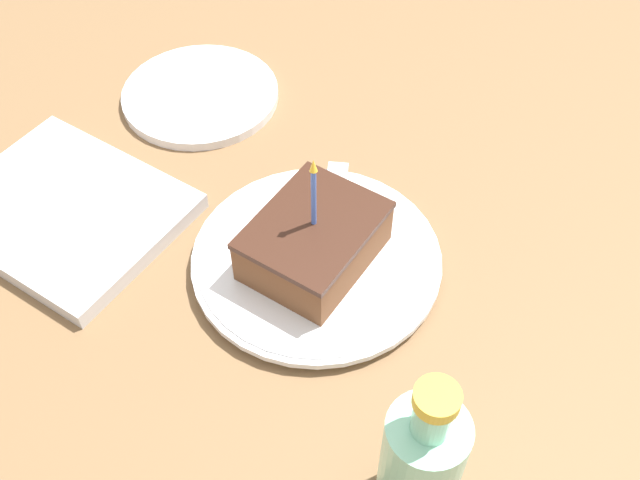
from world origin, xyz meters
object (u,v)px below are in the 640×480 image
(bottle, at_px, (421,463))
(cake_slice, at_px, (315,241))
(fork, at_px, (332,215))
(marble_board, at_px, (66,211))
(side_plate, at_px, (200,95))
(plate, at_px, (320,262))

(bottle, bearing_deg, cake_slice, 141.94)
(cake_slice, distance_m, fork, 0.07)
(fork, height_order, marble_board, fork)
(fork, xyz_separation_m, marble_board, (-0.26, -0.15, -0.01))
(side_plate, bearing_deg, bottle, -32.85)
(plate, distance_m, side_plate, 0.33)
(plate, xyz_separation_m, marble_board, (-0.28, -0.10, -0.00))
(marble_board, bearing_deg, cake_slice, 18.33)
(plate, distance_m, marble_board, 0.30)
(side_plate, height_order, marble_board, marble_board)
(marble_board, bearing_deg, bottle, -8.27)
(cake_slice, height_order, bottle, bottle)
(marble_board, bearing_deg, fork, 30.28)
(plate, bearing_deg, side_plate, 152.32)
(plate, height_order, side_plate, plate)
(cake_slice, relative_size, side_plate, 0.70)
(bottle, bearing_deg, fork, 135.45)
(cake_slice, relative_size, fork, 0.80)
(fork, distance_m, side_plate, 0.29)
(fork, xyz_separation_m, bottle, (0.23, -0.22, 0.05))
(bottle, bearing_deg, plate, 140.79)
(cake_slice, height_order, marble_board, cake_slice)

